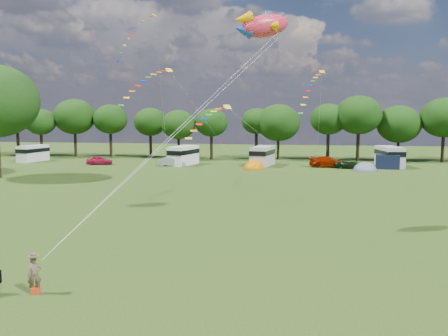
# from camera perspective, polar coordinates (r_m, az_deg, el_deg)

# --- Properties ---
(ground_plane) EXTENTS (180.00, 180.00, 0.00)m
(ground_plane) POSITION_cam_1_polar(r_m,az_deg,el_deg) (27.53, -2.54, -10.22)
(ground_plane) COLOR black
(ground_plane) RESTS_ON ground
(tree_line) EXTENTS (102.98, 10.98, 10.27)m
(tree_line) POSITION_cam_1_polar(r_m,az_deg,el_deg) (80.85, 8.79, 5.40)
(tree_line) COLOR black
(tree_line) RESTS_ON ground
(car_a) EXTENTS (4.05, 2.26, 1.27)m
(car_a) POSITION_cam_1_polar(r_m,az_deg,el_deg) (75.58, -14.04, 0.86)
(car_a) COLOR #B1163B
(car_a) RESTS_ON ground
(car_b) EXTENTS (3.80, 1.50, 1.33)m
(car_b) POSITION_cam_1_polar(r_m,az_deg,el_deg) (71.62, -6.00, 0.73)
(car_b) COLOR #9D9FA5
(car_b) RESTS_ON ground
(car_c) EXTENTS (5.09, 2.20, 1.52)m
(car_c) POSITION_cam_1_polar(r_m,az_deg,el_deg) (71.51, 11.79, 0.70)
(car_c) COLOR #8F1900
(car_c) RESTS_ON ground
(car_d) EXTENTS (4.50, 2.34, 1.18)m
(car_d) POSITION_cam_1_polar(r_m,az_deg,el_deg) (70.80, 14.14, 0.44)
(car_d) COLOR black
(car_d) RESTS_ON ground
(campervan_a) EXTENTS (3.26, 5.47, 2.51)m
(campervan_a) POSITION_cam_1_polar(r_m,az_deg,el_deg) (83.43, -21.00, 1.63)
(campervan_a) COLOR silver
(campervan_a) RESTS_ON ground
(campervan_b) EXTENTS (3.86, 6.06, 2.75)m
(campervan_b) POSITION_cam_1_polar(r_m,az_deg,el_deg) (73.14, -4.67, 1.51)
(campervan_b) COLOR white
(campervan_b) RESTS_ON ground
(campervan_c) EXTENTS (3.43, 6.02, 2.78)m
(campervan_c) POSITION_cam_1_polar(r_m,az_deg,el_deg) (72.10, 4.42, 1.45)
(campervan_c) COLOR #B7B7B9
(campervan_c) RESTS_ON ground
(campervan_d) EXTENTS (3.45, 6.21, 2.88)m
(campervan_d) POSITION_cam_1_polar(r_m,az_deg,el_deg) (73.93, 18.39, 1.30)
(campervan_d) COLOR #BABABC
(campervan_d) RESTS_ON ground
(tent_orange) EXTENTS (2.93, 3.21, 2.29)m
(tent_orange) POSITION_cam_1_polar(r_m,az_deg,el_deg) (68.04, 3.44, -0.10)
(tent_orange) COLOR #D06E00
(tent_orange) RESTS_ON ground
(tent_greyblue) EXTENTS (3.16, 3.46, 2.35)m
(tent_greyblue) POSITION_cam_1_polar(r_m,az_deg,el_deg) (68.21, 15.81, -0.32)
(tent_greyblue) COLOR slate
(tent_greyblue) RESTS_ON ground
(awning_navy) EXTENTS (3.42, 2.92, 1.95)m
(awning_navy) POSITION_cam_1_polar(r_m,az_deg,el_deg) (71.91, 18.18, 0.71)
(awning_navy) COLOR black
(awning_navy) RESTS_ON ground
(kite_flyer) EXTENTS (0.72, 0.66, 1.65)m
(kite_flyer) POSITION_cam_1_polar(r_m,az_deg,el_deg) (23.73, -20.85, -11.36)
(kite_flyer) COLOR brown
(kite_flyer) RESTS_ON ground
(kite_bag) EXTENTS (0.47, 0.40, 0.28)m
(kite_bag) POSITION_cam_1_polar(r_m,az_deg,el_deg) (23.88, -20.73, -12.98)
(kite_bag) COLOR red
(kite_bag) RESTS_ON ground
(fish_kite) EXTENTS (4.10, 3.03, 2.21)m
(fish_kite) POSITION_cam_1_polar(r_m,az_deg,el_deg) (33.76, 4.22, 15.93)
(fish_kite) COLOR red
(fish_kite) RESTS_ON ground
(streamer_kite_a) EXTENTS (3.19, 5.53, 5.73)m
(streamer_kite_a) POSITION_cam_1_polar(r_m,az_deg,el_deg) (56.88, -9.68, 15.37)
(streamer_kite_a) COLOR gold
(streamer_kite_a) RESTS_ON ground
(streamer_kite_b) EXTENTS (4.35, 4.73, 3.82)m
(streamer_kite_b) POSITION_cam_1_polar(r_m,az_deg,el_deg) (49.96, -8.49, 9.89)
(streamer_kite_b) COLOR #FCFD1B
(streamer_kite_b) RESTS_ON ground
(streamer_kite_c) EXTENTS (3.22, 4.93, 2.81)m
(streamer_kite_c) POSITION_cam_1_polar(r_m,az_deg,el_deg) (42.38, -1.36, 5.99)
(streamer_kite_c) COLOR yellow
(streamer_kite_c) RESTS_ON ground
(streamer_kite_d) EXTENTS (2.62, 4.95, 4.26)m
(streamer_kite_d) POSITION_cam_1_polar(r_m,az_deg,el_deg) (48.60, 10.20, 9.41)
(streamer_kite_d) COLOR #DFCF04
(streamer_kite_d) RESTS_ON ground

